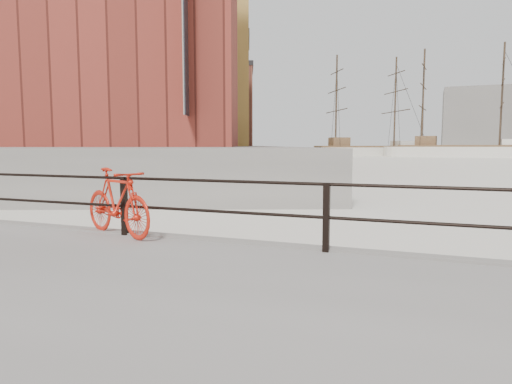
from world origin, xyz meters
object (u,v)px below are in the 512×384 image
Objects in this scene: schooner_mid at (459,157)px; workboat_far at (171,160)px; schooner_left at (365,156)px; bicycle at (117,202)px; workboat_near at (67,166)px.

schooner_mid is 2.38× the size of workboat_far.
schooner_left is at bearing 172.91° from schooner_mid.
schooner_left reaches higher than workboat_far.
workboat_far is at bearing -137.48° from schooner_mid.
workboat_near reaches higher than bicycle.
bicycle is 0.18× the size of workboat_far.
workboat_far is at bearing -153.88° from schooner_left.
workboat_near is (-27.24, 27.45, -0.93)m from bicycle.
schooner_mid is 47.02m from workboat_far.
schooner_mid is 1.04× the size of schooner_left.
workboat_far is at bearing 73.41° from workboat_near.
workboat_near is (-36.34, -48.56, 0.00)m from schooner_mid.
workboat_near is at bearing 156.36° from bicycle.
workboat_near is 19.67m from workboat_far.
schooner_mid is at bearing 34.43° from workboat_near.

